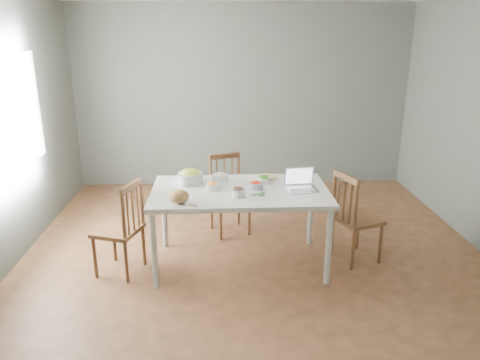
{
  "coord_description": "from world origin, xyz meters",
  "views": [
    {
      "loc": [
        -0.36,
        -4.41,
        2.35
      ],
      "look_at": [
        -0.16,
        -0.13,
        0.92
      ],
      "focal_mm": 34.31,
      "sensor_mm": 36.0,
      "label": 1
    }
  ],
  "objects_px": {
    "bread_boule": "(179,196)",
    "dining_table": "(240,227)",
    "chair_left": "(118,228)",
    "chair_right": "(357,217)",
    "bowl_squash": "(190,176)",
    "chair_far": "(230,195)",
    "laptop": "(302,180)"
  },
  "relations": [
    {
      "from": "chair_left",
      "to": "bread_boule",
      "type": "distance_m",
      "value": 0.78
    },
    {
      "from": "bread_boule",
      "to": "bowl_squash",
      "type": "bearing_deg",
      "value": 82.04
    },
    {
      "from": "chair_left",
      "to": "chair_right",
      "type": "height_order",
      "value": "chair_right"
    },
    {
      "from": "bread_boule",
      "to": "bowl_squash",
      "type": "xyz_separation_m",
      "value": [
        0.08,
        0.54,
        0.02
      ]
    },
    {
      "from": "chair_far",
      "to": "laptop",
      "type": "relative_size",
      "value": 3.14
    },
    {
      "from": "chair_far",
      "to": "bowl_squash",
      "type": "xyz_separation_m",
      "value": [
        -0.42,
        -0.58,
        0.43
      ]
    },
    {
      "from": "chair_far",
      "to": "bowl_squash",
      "type": "bearing_deg",
      "value": -144.98
    },
    {
      "from": "chair_right",
      "to": "laptop",
      "type": "bearing_deg",
      "value": 78.37
    },
    {
      "from": "chair_far",
      "to": "chair_left",
      "type": "bearing_deg",
      "value": -160.71
    },
    {
      "from": "chair_far",
      "to": "laptop",
      "type": "bearing_deg",
      "value": -69.76
    },
    {
      "from": "chair_far",
      "to": "bread_boule",
      "type": "relative_size",
      "value": 4.98
    },
    {
      "from": "bread_boule",
      "to": "dining_table",
      "type": "bearing_deg",
      "value": 29.33
    },
    {
      "from": "chair_far",
      "to": "bread_boule",
      "type": "xyz_separation_m",
      "value": [
        -0.5,
        -1.12,
        0.42
      ]
    },
    {
      "from": "dining_table",
      "to": "laptop",
      "type": "xyz_separation_m",
      "value": [
        0.61,
        -0.05,
        0.51
      ]
    },
    {
      "from": "chair_right",
      "to": "bread_boule",
      "type": "relative_size",
      "value": 5.16
    },
    {
      "from": "dining_table",
      "to": "chair_far",
      "type": "height_order",
      "value": "chair_far"
    },
    {
      "from": "bread_boule",
      "to": "laptop",
      "type": "distance_m",
      "value": 1.22
    },
    {
      "from": "chair_left",
      "to": "bowl_squash",
      "type": "bearing_deg",
      "value": 132.23
    },
    {
      "from": "bread_boule",
      "to": "laptop",
      "type": "bearing_deg",
      "value": 12.91
    },
    {
      "from": "bowl_squash",
      "to": "laptop",
      "type": "distance_m",
      "value": 1.14
    },
    {
      "from": "chair_right",
      "to": "bowl_squash",
      "type": "relative_size",
      "value": 3.69
    },
    {
      "from": "dining_table",
      "to": "laptop",
      "type": "bearing_deg",
      "value": -4.89
    },
    {
      "from": "dining_table",
      "to": "laptop",
      "type": "height_order",
      "value": "laptop"
    },
    {
      "from": "chair_left",
      "to": "bowl_squash",
      "type": "height_order",
      "value": "bowl_squash"
    },
    {
      "from": "dining_table",
      "to": "chair_right",
      "type": "distance_m",
      "value": 1.23
    },
    {
      "from": "chair_right",
      "to": "bowl_squash",
      "type": "height_order",
      "value": "bowl_squash"
    },
    {
      "from": "dining_table",
      "to": "bowl_squash",
      "type": "relative_size",
      "value": 6.68
    },
    {
      "from": "laptop",
      "to": "dining_table",
      "type": "bearing_deg",
      "value": 169.24
    },
    {
      "from": "chair_far",
      "to": "chair_right",
      "type": "bearing_deg",
      "value": -48.68
    },
    {
      "from": "dining_table",
      "to": "bowl_squash",
      "type": "distance_m",
      "value": 0.73
    },
    {
      "from": "chair_far",
      "to": "chair_left",
      "type": "distance_m",
      "value": 1.44
    },
    {
      "from": "chair_right",
      "to": "chair_far",
      "type": "bearing_deg",
      "value": 39.29
    }
  ]
}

